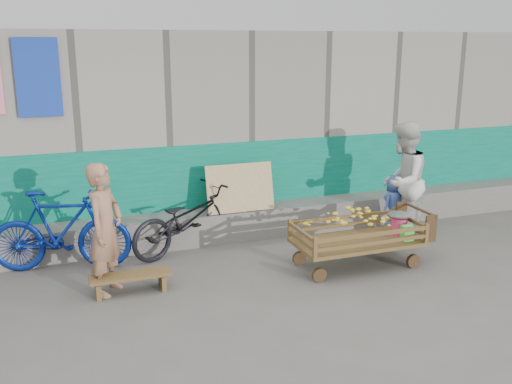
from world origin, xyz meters
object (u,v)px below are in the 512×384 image
object	(u,v)px
vendor_man	(105,229)
child	(394,205)
banana_cart	(355,229)
bicycle_dark	(188,220)
bench	(130,279)
bicycle_blue	(61,231)
woman	(402,181)

from	to	relation	value
vendor_man	child	size ratio (longest dim) A/B	1.65
banana_cart	vendor_man	bearing A→B (deg)	174.58
vendor_man	child	bearing A→B (deg)	-48.73
bicycle_dark	banana_cart	bearing A→B (deg)	-146.03
banana_cart	child	size ratio (longest dim) A/B	1.89
bench	bicycle_dark	size ratio (longest dim) A/B	0.53
bicycle_blue	banana_cart	bearing A→B (deg)	-95.20
child	bicycle_dark	world-z (taller)	child
banana_cart	bicycle_dark	distance (m)	2.29
bicycle_dark	bicycle_blue	world-z (taller)	bicycle_blue
vendor_man	bicycle_blue	size ratio (longest dim) A/B	0.88
woman	bench	bearing A→B (deg)	-31.71
vendor_man	bicycle_dark	size ratio (longest dim) A/B	0.87
child	bicycle_blue	xyz separation A→B (m)	(-4.75, 0.26, 0.06)
bench	vendor_man	distance (m)	0.65
vendor_man	bicycle_dark	xyz separation A→B (m)	(1.18, 0.99, -0.31)
banana_cart	woman	bearing A→B (deg)	32.43
bench	woman	size ratio (longest dim) A/B	0.53
woman	vendor_man	bearing A→B (deg)	-33.65
bench	bicycle_dark	distance (m)	1.48
banana_cart	bicycle_blue	distance (m)	3.75
vendor_man	bicycle_blue	world-z (taller)	vendor_man
bicycle_dark	bicycle_blue	bearing A→B (deg)	71.50
bicycle_dark	woman	bearing A→B (deg)	-121.70
bicycle_blue	bicycle_dark	bearing A→B (deg)	-73.35
bench	vendor_man	size ratio (longest dim) A/B	0.60
banana_cart	child	bearing A→B (deg)	37.82
vendor_man	bicycle_dark	world-z (taller)	vendor_man
child	bicycle_blue	world-z (taller)	bicycle_blue
vendor_man	child	distance (m)	4.33
child	bicycle_blue	distance (m)	4.76
woman	child	size ratio (longest dim) A/B	1.87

